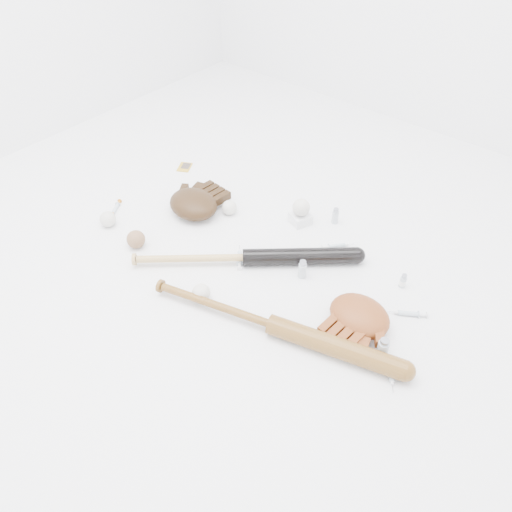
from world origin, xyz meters
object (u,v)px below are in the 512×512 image
Objects in this scene: pedestal at (300,218)px; bat_dark at (245,257)px; glove_dark at (193,204)px; bat_wood at (272,325)px.

bat_dark is at bearing -91.97° from pedestal.
pedestal is (0.41, 0.25, -0.03)m from glove_dark.
bat_dark is 0.97× the size of bat_wood.
bat_wood is at bearing -19.38° from glove_dark.
glove_dark is (-0.40, 0.11, 0.02)m from bat_dark.
glove_dark is at bearing -148.80° from pedestal.
glove_dark reaches higher than pedestal.
pedestal is at bearing 101.58° from bat_wood.
bat_wood is (0.30, -0.20, 0.00)m from bat_dark.
bat_wood reaches higher than pedestal.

